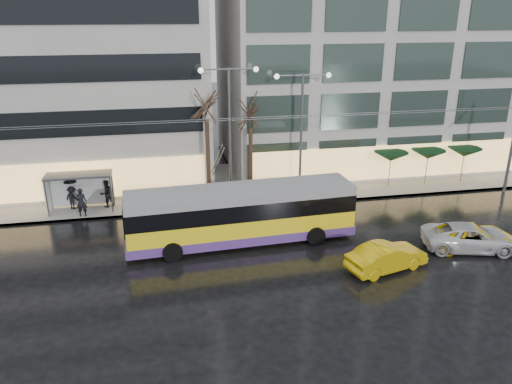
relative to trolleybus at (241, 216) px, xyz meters
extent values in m
plane|color=black|center=(-1.59, -3.98, -1.62)|extent=(140.00, 140.00, 0.00)
cube|color=gray|center=(0.41, 10.02, -1.55)|extent=(80.00, 10.00, 0.15)
cube|color=slate|center=(0.41, 5.07, -1.55)|extent=(80.00, 0.10, 0.15)
cube|color=#A09D99|center=(17.41, 15.02, 11.03)|extent=(32.00, 14.00, 25.00)
cube|color=yellow|center=(0.00, 0.00, -0.50)|extent=(12.94, 3.36, 1.60)
cube|color=#583585|center=(0.00, 0.00, -1.04)|extent=(12.99, 3.41, 0.53)
cube|color=black|center=(0.00, 0.00, 0.67)|extent=(12.97, 3.38, 0.96)
cube|color=gray|center=(0.00, 0.00, 1.42)|extent=(12.94, 3.36, 0.53)
cube|color=black|center=(6.43, 0.35, 0.51)|extent=(0.20, 2.46, 1.39)
cube|color=black|center=(-6.43, -0.35, 0.51)|extent=(0.20, 2.46, 1.39)
cylinder|color=black|center=(3.98, 1.55, -1.09)|extent=(1.09, 0.43, 1.07)
cylinder|color=black|center=(4.13, -1.11, -1.09)|extent=(1.09, 0.43, 1.07)
cylinder|color=black|center=(-4.13, 1.11, -1.09)|extent=(1.09, 0.43, 1.07)
cylinder|color=black|center=(-3.98, -1.55, -1.09)|extent=(1.09, 0.43, 1.07)
cylinder|color=#595B60|center=(-1.12, 0.96, 2.97)|extent=(0.28, 3.97, 2.81)
cylinder|color=#595B60|center=(-1.15, 1.49, 2.97)|extent=(0.28, 3.97, 2.81)
cylinder|color=#595B60|center=(20.41, 4.52, 1.88)|extent=(0.24, 0.24, 7.00)
cylinder|color=#595B60|center=(-0.59, 1.77, 5.18)|extent=(42.00, 0.04, 0.04)
cylinder|color=#595B60|center=(-0.59, 2.27, 5.18)|extent=(42.00, 0.04, 0.04)
cube|color=#595B60|center=(-9.59, 6.52, 0.98)|extent=(4.20, 1.60, 0.12)
cube|color=silver|center=(-9.59, 7.22, -0.27)|extent=(4.00, 0.05, 2.20)
cube|color=white|center=(-11.64, 6.52, -0.27)|extent=(0.10, 1.40, 2.20)
cylinder|color=#595B60|center=(-11.59, 5.82, -0.27)|extent=(0.10, 0.10, 2.40)
cylinder|color=#595B60|center=(-11.59, 7.22, -0.27)|extent=(0.10, 0.10, 2.40)
cylinder|color=#595B60|center=(-7.59, 5.82, -0.27)|extent=(0.10, 0.10, 2.40)
cylinder|color=#595B60|center=(-7.59, 7.22, -0.27)|extent=(0.10, 0.10, 2.40)
cylinder|color=#595B60|center=(0.41, 6.82, 3.03)|extent=(0.18, 0.18, 9.00)
cylinder|color=#595B60|center=(-0.49, 6.82, 7.43)|extent=(1.80, 0.10, 0.10)
cylinder|color=#595B60|center=(1.31, 6.82, 7.43)|extent=(1.80, 0.10, 0.10)
sphere|color=#FFF2CC|center=(-1.39, 6.82, 7.38)|extent=(0.36, 0.36, 0.36)
sphere|color=#FFF2CC|center=(2.21, 6.82, 7.38)|extent=(0.36, 0.36, 0.36)
cylinder|color=#595B60|center=(5.41, 6.82, 2.78)|extent=(0.18, 0.18, 8.50)
cylinder|color=#595B60|center=(4.51, 6.82, 6.93)|extent=(1.80, 0.10, 0.10)
cylinder|color=#595B60|center=(6.31, 6.82, 6.93)|extent=(1.80, 0.10, 0.10)
sphere|color=#FFF2CC|center=(3.61, 6.82, 6.88)|extent=(0.36, 0.36, 0.36)
sphere|color=#FFF2CC|center=(7.21, 6.82, 6.88)|extent=(0.36, 0.36, 0.36)
cylinder|color=black|center=(-1.09, 7.02, 1.33)|extent=(0.28, 0.28, 5.60)
cylinder|color=black|center=(1.91, 7.22, 0.98)|extent=(0.28, 0.28, 4.90)
cylinder|color=#595B60|center=(12.41, 7.02, -0.37)|extent=(0.06, 0.06, 2.20)
cone|color=black|center=(12.41, 7.02, 0.83)|extent=(2.50, 2.50, 0.70)
cylinder|color=#595B60|center=(15.41, 7.02, -0.37)|extent=(0.06, 0.06, 2.20)
cone|color=black|center=(15.41, 7.02, 0.83)|extent=(2.50, 2.50, 0.70)
cylinder|color=#595B60|center=(18.41, 7.02, -0.37)|extent=(0.06, 0.06, 2.20)
cone|color=black|center=(18.41, 7.02, 0.83)|extent=(2.50, 2.50, 0.70)
imported|color=gold|center=(6.81, -4.62, -0.90)|extent=(4.61, 2.62, 1.44)
imported|color=yellow|center=(12.65, -3.22, -0.94)|extent=(5.25, 3.04, 1.38)
imported|color=silver|center=(12.41, -3.34, -0.90)|extent=(5.63, 3.64, 1.44)
imported|color=black|center=(-9.44, 5.42, -0.52)|extent=(0.73, 0.51, 1.91)
imported|color=#FD546F|center=(-9.44, 5.42, 0.28)|extent=(1.04, 1.06, 0.88)
imported|color=black|center=(-8.00, 6.83, -0.54)|extent=(1.14, 1.06, 1.87)
imported|color=black|center=(-10.21, 6.86, -0.69)|extent=(1.17, 1.02, 1.57)
imported|color=black|center=(-10.21, 6.86, 0.28)|extent=(1.13, 1.13, 0.72)
camera|label=1|loc=(-4.23, -25.77, 11.15)|focal=35.00mm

